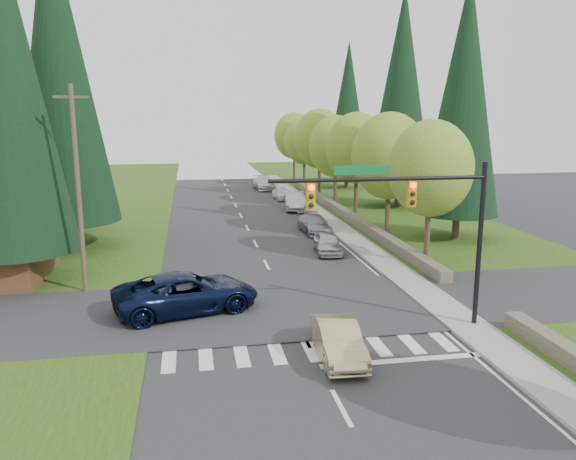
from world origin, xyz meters
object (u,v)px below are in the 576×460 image
object	(u,v)px
sedan_champagne	(338,340)
suv_navy	(187,293)
parked_car_e	(264,183)
parked_car_b	(314,224)
parked_car_d	(282,193)
parked_car_c	(295,201)
parked_car_a	(328,243)

from	to	relation	value
sedan_champagne	suv_navy	bearing A→B (deg)	135.30
suv_navy	parked_car_e	size ratio (longest dim) A/B	1.26
parked_car_b	suv_navy	bearing A→B (deg)	-123.30
sedan_champagne	parked_car_d	bearing A→B (deg)	86.38
parked_car_b	parked_car_c	world-z (taller)	parked_car_c
suv_navy	parked_car_b	bearing A→B (deg)	-46.08
sedan_champagne	parked_car_d	distance (m)	38.22
parked_car_c	parked_car_e	bearing A→B (deg)	100.84
parked_car_a	parked_car_d	bearing A→B (deg)	94.27
suv_navy	parked_car_c	size ratio (longest dim) A/B	1.30
sedan_champagne	parked_car_e	distance (m)	46.18
sedan_champagne	parked_car_a	size ratio (longest dim) A/B	1.06
parked_car_c	parked_car_d	world-z (taller)	parked_car_c
sedan_champagne	parked_car_a	xyz separation A→B (m)	(3.40, 15.22, -0.01)
sedan_champagne	parked_car_c	world-z (taller)	parked_car_c
parked_car_b	parked_car_e	bearing A→B (deg)	88.72
parked_car_e	parked_car_a	bearing A→B (deg)	-93.65
suv_navy	parked_car_b	xyz separation A→B (m)	(9.27, 15.55, -0.23)
suv_navy	parked_car_d	xyz separation A→B (m)	(9.58, 32.15, -0.24)
parked_car_d	sedan_champagne	bearing A→B (deg)	-99.25
sedan_champagne	parked_car_e	world-z (taller)	parked_car_e
parked_car_b	parked_car_e	size ratio (longest dim) A/B	0.89
sedan_champagne	parked_car_c	size ratio (longest dim) A/B	0.84
parked_car_b	parked_car_e	distance (m)	24.68
sedan_champagne	suv_navy	distance (m)	7.92
parked_car_d	parked_car_e	xyz separation A→B (m)	(-0.83, 8.07, 0.09)
sedan_champagne	parked_car_b	xyz separation A→B (m)	(3.92, 21.38, -0.02)
parked_car_c	parked_car_e	distance (m)	14.43
suv_navy	parked_car_d	bearing A→B (deg)	-31.86
parked_car_c	sedan_champagne	bearing A→B (deg)	-90.83
parked_car_d	parked_car_e	world-z (taller)	parked_car_e
parked_car_b	parked_car_c	xyz separation A→B (m)	(0.44, 10.28, 0.15)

